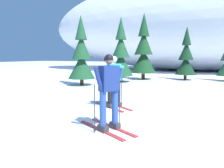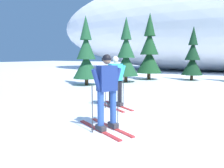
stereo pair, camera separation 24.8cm
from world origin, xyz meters
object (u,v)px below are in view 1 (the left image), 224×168
(pine_tree_left, at_px, (121,55))
(pine_tree_center_left, at_px, (144,52))
(skier_cyan_jacket, at_px, (114,81))
(pine_tree_far_left, at_px, (81,56))
(pine_tree_center, at_px, (186,58))
(skier_navy_jacket, at_px, (109,91))

(pine_tree_left, distance_m, pine_tree_center_left, 2.55)
(skier_cyan_jacket, height_order, pine_tree_center_left, pine_tree_center_left)
(pine_tree_left, height_order, pine_tree_center_left, pine_tree_center_left)
(skier_cyan_jacket, height_order, pine_tree_far_left, pine_tree_far_left)
(skier_cyan_jacket, xyz_separation_m, pine_tree_center_left, (-1.95, 9.31, 1.16))
(pine_tree_center, bearing_deg, skier_cyan_jacket, -95.66)
(pine_tree_far_left, xyz_separation_m, pine_tree_left, (1.43, 2.60, 0.09))
(skier_cyan_jacket, height_order, pine_tree_left, pine_tree_left)
(skier_cyan_jacket, distance_m, pine_tree_far_left, 6.07)
(skier_navy_jacket, height_order, pine_tree_left, pine_tree_left)
(skier_navy_jacket, xyz_separation_m, pine_tree_center, (0.11, 12.41, 0.69))
(pine_tree_left, xyz_separation_m, pine_tree_center_left, (0.82, 2.41, 0.25))
(pine_tree_far_left, xyz_separation_m, pine_tree_center_left, (2.25, 5.00, 0.34))
(skier_navy_jacket, distance_m, skier_cyan_jacket, 2.36)
(pine_tree_left, bearing_deg, pine_tree_center, 41.35)
(skier_cyan_jacket, relative_size, pine_tree_center, 0.45)
(skier_cyan_jacket, bearing_deg, pine_tree_far_left, 134.29)
(pine_tree_left, height_order, pine_tree_center, pine_tree_left)
(skier_cyan_jacket, height_order, pine_tree_center, pine_tree_center)
(skier_navy_jacket, height_order, pine_tree_far_left, pine_tree_far_left)
(pine_tree_center, bearing_deg, pine_tree_far_left, -131.35)
(skier_cyan_jacket, xyz_separation_m, pine_tree_far_left, (-4.20, 4.31, 0.82))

